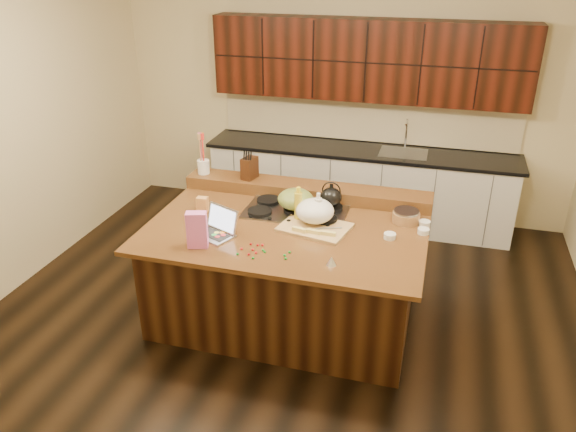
# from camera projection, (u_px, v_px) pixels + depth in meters

# --- Properties ---
(room) EXTENTS (5.52, 5.02, 2.72)m
(room) POSITION_uv_depth(u_px,v_px,m) (286.00, 181.00, 4.67)
(room) COLOR black
(room) RESTS_ON ground
(island) EXTENTS (2.40, 1.60, 0.92)m
(island) POSITION_uv_depth(u_px,v_px,m) (286.00, 272.00, 5.06)
(island) COLOR black
(island) RESTS_ON ground
(back_ledge) EXTENTS (2.40, 0.30, 0.12)m
(back_ledge) POSITION_uv_depth(u_px,v_px,m) (306.00, 190.00, 5.44)
(back_ledge) COLOR black
(back_ledge) RESTS_ON island
(cooktop) EXTENTS (0.92, 0.52, 0.05)m
(cooktop) POSITION_uv_depth(u_px,v_px,m) (295.00, 211.00, 5.11)
(cooktop) COLOR gray
(cooktop) RESTS_ON island
(back_counter) EXTENTS (3.70, 0.66, 2.40)m
(back_counter) POSITION_uv_depth(u_px,v_px,m) (362.00, 144.00, 6.69)
(back_counter) COLOR silver
(back_counter) RESTS_ON ground
(kettle) EXTENTS (0.25, 0.25, 0.18)m
(kettle) POSITION_uv_depth(u_px,v_px,m) (331.00, 197.00, 5.10)
(kettle) COLOR black
(kettle) RESTS_ON cooktop
(green_bowl) EXTENTS (0.38, 0.38, 0.18)m
(green_bowl) POSITION_uv_depth(u_px,v_px,m) (296.00, 199.00, 5.06)
(green_bowl) COLOR olive
(green_bowl) RESTS_ON cooktop
(laptop) EXTENTS (0.40, 0.37, 0.23)m
(laptop) POSITION_uv_depth(u_px,v_px,m) (218.00, 227.00, 4.71)
(laptop) COLOR #B7B7BC
(laptop) RESTS_ON island
(oil_bottle) EXTENTS (0.09, 0.09, 0.27)m
(oil_bottle) POSITION_uv_depth(u_px,v_px,m) (298.00, 207.00, 4.91)
(oil_bottle) COLOR gold
(oil_bottle) RESTS_ON island
(vinegar_bottle) EXTENTS (0.07, 0.07, 0.25)m
(vinegar_bottle) POSITION_uv_depth(u_px,v_px,m) (318.00, 212.00, 4.84)
(vinegar_bottle) COLOR silver
(vinegar_bottle) RESTS_ON island
(wooden_tray) EXTENTS (0.64, 0.52, 0.23)m
(wooden_tray) POSITION_uv_depth(u_px,v_px,m) (315.00, 215.00, 4.84)
(wooden_tray) COLOR tan
(wooden_tray) RESTS_ON island
(ramekin_a) EXTENTS (0.13, 0.13, 0.04)m
(ramekin_a) POSITION_uv_depth(u_px,v_px,m) (390.00, 236.00, 4.66)
(ramekin_a) COLOR white
(ramekin_a) RESTS_ON island
(ramekin_b) EXTENTS (0.12, 0.12, 0.04)m
(ramekin_b) POSITION_uv_depth(u_px,v_px,m) (423.00, 231.00, 4.74)
(ramekin_b) COLOR white
(ramekin_b) RESTS_ON island
(ramekin_c) EXTENTS (0.13, 0.13, 0.04)m
(ramekin_c) POSITION_uv_depth(u_px,v_px,m) (425.00, 223.00, 4.87)
(ramekin_c) COLOR white
(ramekin_c) RESTS_ON island
(strainer_bowl) EXTENTS (0.26, 0.26, 0.09)m
(strainer_bowl) POSITION_uv_depth(u_px,v_px,m) (406.00, 217.00, 4.93)
(strainer_bowl) COLOR #996B3F
(strainer_bowl) RESTS_ON island
(kitchen_timer) EXTENTS (0.09, 0.09, 0.07)m
(kitchen_timer) POSITION_uv_depth(u_px,v_px,m) (331.00, 261.00, 4.27)
(kitchen_timer) COLOR silver
(kitchen_timer) RESTS_ON island
(pink_bag) EXTENTS (0.18, 0.13, 0.30)m
(pink_bag) POSITION_uv_depth(u_px,v_px,m) (197.00, 230.00, 4.47)
(pink_bag) COLOR pink
(pink_bag) RESTS_ON island
(candy_plate) EXTENTS (0.18, 0.18, 0.01)m
(candy_plate) POSITION_uv_depth(u_px,v_px,m) (219.00, 236.00, 4.69)
(candy_plate) COLOR white
(candy_plate) RESTS_ON island
(package_box) EXTENTS (0.10, 0.07, 0.14)m
(package_box) POSITION_uv_depth(u_px,v_px,m) (203.00, 204.00, 5.11)
(package_box) COLOR #D9944C
(package_box) RESTS_ON island
(utensil_crock) EXTENTS (0.14, 0.14, 0.14)m
(utensil_crock) POSITION_uv_depth(u_px,v_px,m) (203.00, 167.00, 5.65)
(utensil_crock) COLOR white
(utensil_crock) RESTS_ON back_ledge
(knife_block) EXTENTS (0.14, 0.19, 0.21)m
(knife_block) POSITION_uv_depth(u_px,v_px,m) (250.00, 168.00, 5.51)
(knife_block) COLOR black
(knife_block) RESTS_ON back_ledge
(gumdrop_0) EXTENTS (0.02, 0.02, 0.02)m
(gumdrop_0) POSITION_uv_depth(u_px,v_px,m) (249.00, 254.00, 4.41)
(gumdrop_0) COLOR red
(gumdrop_0) RESTS_ON island
(gumdrop_1) EXTENTS (0.02, 0.02, 0.02)m
(gumdrop_1) POSITION_uv_depth(u_px,v_px,m) (237.00, 254.00, 4.41)
(gumdrop_1) COLOR #198C26
(gumdrop_1) RESTS_ON island
(gumdrop_2) EXTENTS (0.02, 0.02, 0.02)m
(gumdrop_2) POSITION_uv_depth(u_px,v_px,m) (262.00, 245.00, 4.54)
(gumdrop_2) COLOR red
(gumdrop_2) RESTS_ON island
(gumdrop_3) EXTENTS (0.02, 0.02, 0.02)m
(gumdrop_3) POSITION_uv_depth(u_px,v_px,m) (289.00, 252.00, 4.44)
(gumdrop_3) COLOR #198C26
(gumdrop_3) RESTS_ON island
(gumdrop_4) EXTENTS (0.02, 0.02, 0.02)m
(gumdrop_4) POSITION_uv_depth(u_px,v_px,m) (241.00, 249.00, 4.49)
(gumdrop_4) COLOR red
(gumdrop_4) RESTS_ON island
(gumdrop_5) EXTENTS (0.02, 0.02, 0.02)m
(gumdrop_5) POSITION_uv_depth(u_px,v_px,m) (285.00, 255.00, 4.39)
(gumdrop_5) COLOR #198C26
(gumdrop_5) RESTS_ON island
(gumdrop_6) EXTENTS (0.02, 0.02, 0.02)m
(gumdrop_6) POSITION_uv_depth(u_px,v_px,m) (258.00, 245.00, 4.54)
(gumdrop_6) COLOR red
(gumdrop_6) RESTS_ON island
(gumdrop_7) EXTENTS (0.02, 0.02, 0.02)m
(gumdrop_7) POSITION_uv_depth(u_px,v_px,m) (265.00, 252.00, 4.44)
(gumdrop_7) COLOR #198C26
(gumdrop_7) RESTS_ON island
(gumdrop_8) EXTENTS (0.02, 0.02, 0.02)m
(gumdrop_8) POSITION_uv_depth(u_px,v_px,m) (256.00, 253.00, 4.43)
(gumdrop_8) COLOR red
(gumdrop_8) RESTS_ON island
(gumdrop_9) EXTENTS (0.02, 0.02, 0.02)m
(gumdrop_9) POSITION_uv_depth(u_px,v_px,m) (286.00, 259.00, 4.35)
(gumdrop_9) COLOR #198C26
(gumdrop_9) RESTS_ON island
(gumdrop_10) EXTENTS (0.02, 0.02, 0.02)m
(gumdrop_10) POSITION_uv_depth(u_px,v_px,m) (251.00, 244.00, 4.56)
(gumdrop_10) COLOR red
(gumdrop_10) RESTS_ON island
(gumdrop_11) EXTENTS (0.02, 0.02, 0.02)m
(gumdrop_11) POSITION_uv_depth(u_px,v_px,m) (263.00, 250.00, 4.47)
(gumdrop_11) COLOR #198C26
(gumdrop_11) RESTS_ON island
(gumdrop_12) EXTENTS (0.02, 0.02, 0.02)m
(gumdrop_12) POSITION_uv_depth(u_px,v_px,m) (253.00, 250.00, 4.47)
(gumdrop_12) COLOR red
(gumdrop_12) RESTS_ON island
(gumdrop_13) EXTENTS (0.02, 0.02, 0.02)m
(gumdrop_13) POSITION_uv_depth(u_px,v_px,m) (253.00, 258.00, 4.35)
(gumdrop_13) COLOR #198C26
(gumdrop_13) RESTS_ON island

